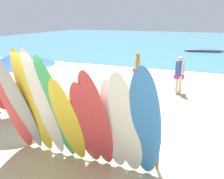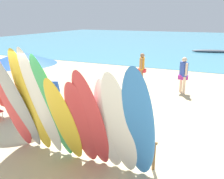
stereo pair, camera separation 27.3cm
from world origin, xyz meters
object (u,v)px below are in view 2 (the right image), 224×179
at_px(surfboard_white_8, 110,128).
at_px(beachgoer_photographing, 142,66).
at_px(surfboard_green_4, 53,111).
at_px(surfboard_grey_1, 19,106).
at_px(beach_chair_striped, 22,92).
at_px(surfboard_white_3, 42,107).
at_px(surfboard_white_9, 121,129).
at_px(surfboard_yellow_2, 32,105).
at_px(surfboard_red_7, 92,123).
at_px(beach_chair_red, 52,91).
at_px(surfboard_red_0, 12,103).
at_px(beachgoer_midbeach, 183,73).
at_px(beach_umbrella, 21,58).
at_px(surfboard_blue_10, 139,129).
at_px(surfboard_yellow_5, 65,123).
at_px(surfboard_red_6, 82,126).
at_px(distant_boat, 213,51).
at_px(surfboard_rack, 85,132).

xyz_separation_m(surfboard_white_8, beachgoer_photographing, (-1.57, 7.12, -0.23)).
relative_size(surfboard_green_4, surfboard_white_8, 1.17).
relative_size(surfboard_grey_1, beach_chair_striped, 3.22).
relative_size(surfboard_white_3, surfboard_white_9, 1.10).
xyz_separation_m(surfboard_yellow_2, beach_chair_striped, (-2.99, 2.73, -0.86)).
bearing_deg(surfboard_white_9, surfboard_white_3, -176.37).
distance_m(surfboard_red_7, beach_chair_red, 4.93).
height_order(surfboard_red_0, beach_chair_red, surfboard_red_0).
height_order(beachgoer_midbeach, beach_umbrella, beach_umbrella).
height_order(surfboard_grey_1, surfboard_blue_10, surfboard_blue_10).
bearing_deg(beachgoer_photographing, beach_umbrella, 147.44).
bearing_deg(surfboard_yellow_5, surfboard_red_0, 179.57).
xyz_separation_m(beachgoer_midbeach, beach_chair_red, (-4.34, -3.23, -0.46)).
bearing_deg(surfboard_red_0, surfboard_red_7, -4.77).
relative_size(surfboard_red_6, surfboard_red_7, 0.90).
relative_size(surfboard_yellow_2, distant_boat, 0.73).
height_order(surfboard_green_4, surfboard_yellow_5, surfboard_green_4).
height_order(beach_chair_striped, beach_umbrella, beach_umbrella).
bearing_deg(surfboard_yellow_2, beach_umbrella, 137.83).
xyz_separation_m(surfboard_green_4, surfboard_yellow_5, (0.29, -0.04, -0.20)).
relative_size(surfboard_red_6, surfboard_white_8, 0.99).
bearing_deg(surfboard_green_4, beachgoer_midbeach, 80.82).
height_order(surfboard_red_6, beach_umbrella, beach_umbrella).
bearing_deg(surfboard_yellow_5, surfboard_yellow_2, 175.53).
distance_m(surfboard_red_6, surfboard_white_8, 0.57).
distance_m(surfboard_green_4, beachgoer_midbeach, 6.75).
bearing_deg(beachgoer_photographing, surfboard_white_3, 170.68).
bearing_deg(surfboard_white_8, beachgoer_photographing, 99.46).
distance_m(surfboard_rack, distant_boat, 19.54).
relative_size(beachgoer_midbeach, beachgoer_photographing, 1.03).
distance_m(surfboard_grey_1, surfboard_yellow_2, 0.33).
height_order(surfboard_white_8, distant_boat, surfboard_white_8).
xyz_separation_m(surfboard_red_0, surfboard_white_3, (0.87, -0.01, 0.04)).
bearing_deg(surfboard_yellow_2, surfboard_grey_1, -167.29).
bearing_deg(beach_umbrella, surfboard_red_7, -28.47).
relative_size(surfboard_grey_1, surfboard_green_4, 0.99).
bearing_deg(beach_umbrella, surfboard_rack, -22.60).
bearing_deg(surfboard_red_6, distant_boat, 80.94).
relative_size(surfboard_red_0, surfboard_yellow_2, 0.99).
distance_m(surfboard_white_9, beachgoer_midbeach, 6.57).
relative_size(surfboard_white_9, beachgoer_photographing, 1.68).
bearing_deg(beach_chair_striped, surfboard_yellow_5, -50.13).
bearing_deg(surfboard_red_7, surfboard_red_0, -178.57).
height_order(surfboard_yellow_2, beach_chair_red, surfboard_yellow_2).
relative_size(surfboard_red_6, beachgoer_midbeach, 1.46).
bearing_deg(surfboard_grey_1, distant_boat, 84.48).
bearing_deg(surfboard_rack, surfboard_white_8, -32.83).
xyz_separation_m(surfboard_red_6, surfboard_red_7, (0.25, -0.03, 0.12)).
bearing_deg(beachgoer_photographing, surfboard_blue_10, -172.76).
relative_size(surfboard_rack, surfboard_white_9, 1.39).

